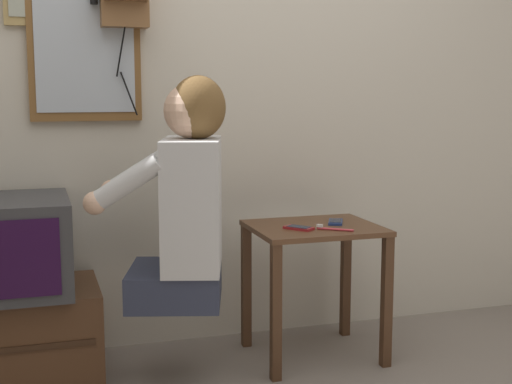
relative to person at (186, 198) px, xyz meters
The scene contains 9 objects.
wall_back 0.76m from the person, 66.29° to the left, with size 6.80×0.05×2.55m.
side_table 0.67m from the person, 10.34° to the left, with size 0.55×0.47×0.59m.
person is the anchor object (origin of this frame).
tv_stand 0.91m from the person, 161.54° to the left, with size 0.68×0.46×0.38m.
television 0.75m from the person, 163.86° to the left, with size 0.53×0.52×0.37m.
wall_mirror 0.88m from the person, 125.84° to the left, with size 0.47×0.03×0.77m.
cell_phone_held 0.52m from the person, ahead, with size 0.12×0.13×0.01m.
cell_phone_spare 0.73m from the person, 10.60° to the left, with size 0.11×0.14×0.01m.
toothbrush 0.64m from the person, ahead, with size 0.13×0.10×0.02m.
Camera 1 is at (-0.79, -2.19, 1.18)m, focal length 50.00 mm.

